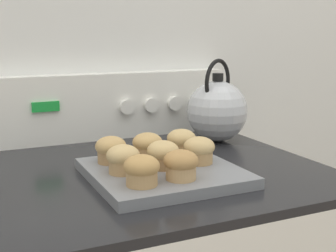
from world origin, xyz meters
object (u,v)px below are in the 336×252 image
object	(u,v)px
muffin_r1_c2	(199,150)
muffin_r0_c0	(142,170)
muffin_r1_c1	(164,154)
muffin_r2_c0	(111,149)
muffin_r1_c0	(123,159)
muffin_r2_c1	(148,145)
tea_kettle	(217,110)
muffin_pan	(164,173)
muffin_r2_c2	(181,141)
muffin_r0_c1	(181,165)

from	to	relation	value
muffin_r1_c2	muffin_r0_c0	bearing A→B (deg)	-152.84
muffin_r1_c1	muffin_r2_c0	bearing A→B (deg)	136.20
muffin_r1_c0	muffin_r2_c1	distance (m)	0.12
tea_kettle	muffin_pan	bearing A→B (deg)	-138.23
muffin_r2_c0	tea_kettle	size ratio (longest dim) A/B	0.29
muffin_r2_c1	muffin_r2_c2	size ratio (longest dim) A/B	1.00
tea_kettle	muffin_r0_c0	bearing A→B (deg)	-137.23
muffin_pan	muffin_r0_c1	xyz separation A→B (m)	(-0.00, -0.08, 0.04)
muffin_r0_c1	muffin_r1_c2	size ratio (longest dim) A/B	1.00
muffin_r1_c2	muffin_r2_c1	xyz separation A→B (m)	(-0.08, 0.08, 0.00)
muffin_r2_c2	muffin_r2_c1	bearing A→B (deg)	-177.83
tea_kettle	muffin_r2_c1	bearing A→B (deg)	-149.64
muffin_pan	muffin_r2_c2	distance (m)	0.13
muffin_pan	muffin_r0_c1	world-z (taller)	muffin_r0_c1
muffin_r1_c2	tea_kettle	world-z (taller)	tea_kettle
muffin_r2_c2	muffin_r0_c1	bearing A→B (deg)	-116.80
muffin_pan	muffin_r1_c1	size ratio (longest dim) A/B	4.43
muffin_r1_c2	tea_kettle	distance (m)	0.31
muffin_r1_c1	muffin_r2_c2	bearing A→B (deg)	46.21
muffin_pan	muffin_r2_c2	world-z (taller)	muffin_r2_c2
muffin_r1_c1	muffin_r2_c2	world-z (taller)	same
muffin_pan	muffin_r2_c2	size ratio (longest dim) A/B	4.43
muffin_pan	muffin_r2_c1	xyz separation A→B (m)	(-0.00, 0.08, 0.04)
muffin_r1_c1	muffin_r2_c1	distance (m)	0.08
muffin_r0_c0	tea_kettle	world-z (taller)	tea_kettle
muffin_pan	muffin_r1_c2	world-z (taller)	muffin_r1_c2
muffin_pan	muffin_r0_c0	world-z (taller)	muffin_r0_c0
muffin_r0_c0	muffin_r2_c0	size ratio (longest dim) A/B	1.00
muffin_pan	muffin_r2_c2	xyz separation A→B (m)	(0.08, 0.09, 0.04)
muffin_r1_c2	muffin_r1_c1	bearing A→B (deg)	179.96
muffin_r1_c0	muffin_r1_c2	xyz separation A→B (m)	(0.17, -0.00, 0.00)
muffin_r1_c1	muffin_r0_c0	bearing A→B (deg)	-134.45
muffin_r1_c0	muffin_r1_c2	world-z (taller)	same
muffin_r2_c1	muffin_r2_c2	bearing A→B (deg)	2.17
muffin_r2_c1	muffin_r0_c1	bearing A→B (deg)	-90.41
muffin_r1_c0	muffin_r1_c1	bearing A→B (deg)	-0.76
muffin_r1_c1	muffin_r2_c0	xyz separation A→B (m)	(-0.09, 0.08, 0.00)
muffin_r1_c1	tea_kettle	size ratio (longest dim) A/B	0.29
muffin_r1_c2	muffin_r2_c0	distance (m)	0.19
muffin_pan	muffin_r1_c2	bearing A→B (deg)	0.00
muffin_r1_c0	tea_kettle	distance (m)	0.43
muffin_r2_c0	muffin_r2_c1	xyz separation A→B (m)	(0.09, -0.00, 0.00)
muffin_r1_c0	muffin_r0_c1	bearing A→B (deg)	-44.40
muffin_r2_c2	muffin_r1_c0	bearing A→B (deg)	-153.58
muffin_r1_c1	muffin_r2_c1	xyz separation A→B (m)	(-0.00, 0.08, 0.00)
muffin_r0_c0	muffin_r1_c0	distance (m)	0.09
muffin_r1_c0	tea_kettle	size ratio (longest dim) A/B	0.29
muffin_r1_c1	tea_kettle	distance (m)	0.36
muffin_r1_c2	muffin_r2_c2	xyz separation A→B (m)	(0.00, 0.09, 0.00)
muffin_pan	muffin_r0_c0	size ratio (longest dim) A/B	4.43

